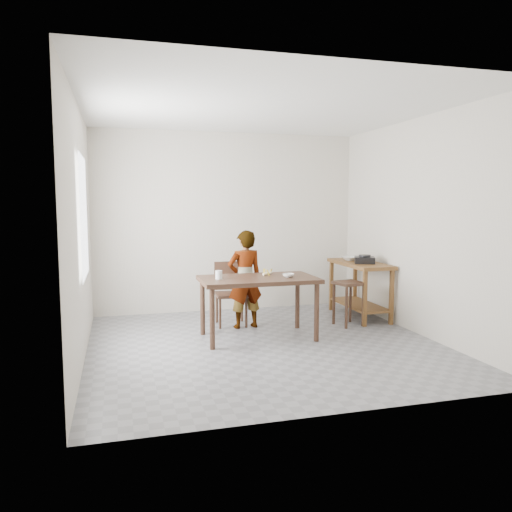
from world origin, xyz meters
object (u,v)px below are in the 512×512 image
object	(u,v)px
child	(245,279)
dining_chair	(231,294)
dining_table	(258,308)
prep_counter	(359,290)
stool	(348,303)

from	to	relation	value
child	dining_chair	xyz separation A→B (m)	(-0.15, 0.18, -0.22)
dining_table	prep_counter	size ratio (longest dim) A/B	1.17
child	dining_chair	size ratio (longest dim) A/B	1.53
dining_chair	dining_table	bearing A→B (deg)	-72.20
prep_counter	stool	world-z (taller)	prep_counter
prep_counter	stool	xyz separation A→B (m)	(-0.37, -0.41, -0.10)
dining_table	child	xyz separation A→B (m)	(-0.03, 0.54, 0.27)
dining_table	prep_counter	bearing A→B (deg)	22.15
dining_table	dining_chair	bearing A→B (deg)	103.64
child	stool	world-z (taller)	child
child	dining_table	bearing A→B (deg)	86.80
dining_chair	stool	world-z (taller)	dining_chair
dining_chair	child	bearing A→B (deg)	-46.99
prep_counter	child	distance (m)	1.77
prep_counter	dining_chair	bearing A→B (deg)	179.34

